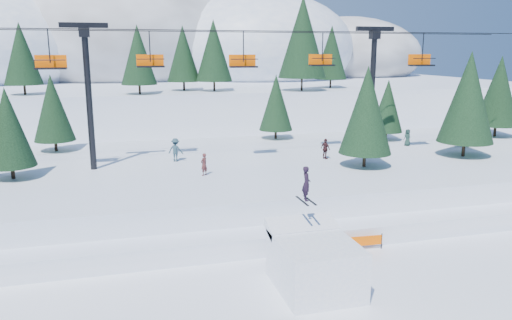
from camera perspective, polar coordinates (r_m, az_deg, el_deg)
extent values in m
plane|color=white|center=(22.96, 4.23, -15.96)|extent=(160.00, 160.00, 0.00)
cube|color=white|center=(38.87, -4.54, -2.03)|extent=(70.00, 22.00, 2.50)
cube|color=white|center=(29.73, -0.90, -7.98)|extent=(70.00, 6.00, 1.10)
cube|color=white|center=(87.65, -10.70, 6.99)|extent=(110.00, 60.00, 6.00)
ellipsoid|color=#605B59|center=(97.06, -15.07, 13.35)|extent=(44.00, 39.60, 26.40)
ellipsoid|color=white|center=(92.43, 0.45, 12.69)|extent=(34.00, 30.60, 19.72)
ellipsoid|color=#605B59|center=(105.08, 10.33, 11.75)|extent=(30.00, 27.00, 15.00)
cylinder|color=black|center=(59.69, -13.15, 7.88)|extent=(0.26, 0.26, 1.10)
cone|color=#1C3D20|center=(59.53, -13.33, 11.63)|extent=(4.07, 4.07, 6.74)
cylinder|color=black|center=(62.93, -4.79, 8.42)|extent=(0.26, 0.26, 1.21)
cone|color=#1C3D20|center=(62.78, -4.87, 12.37)|extent=(4.51, 4.51, 7.46)
cylinder|color=black|center=(63.49, 5.25, 8.62)|extent=(0.26, 0.26, 1.60)
cone|color=#1C3D20|center=(63.38, 5.36, 13.80)|extent=(5.96, 5.96, 9.85)
cylinder|color=black|center=(63.08, -24.91, 7.30)|extent=(0.26, 0.26, 1.13)
cone|color=#1C3D20|center=(62.94, -25.25, 10.95)|extent=(4.19, 4.19, 6.93)
cylinder|color=black|center=(69.08, 8.50, 8.65)|extent=(0.26, 0.26, 1.15)
cone|color=#1C3D20|center=(68.94, 8.61, 12.07)|extent=(4.28, 4.28, 7.08)
cylinder|color=black|center=(64.25, -8.22, 8.38)|extent=(0.26, 0.26, 1.12)
cone|color=#1C3D20|center=(64.11, -8.34, 11.95)|extent=(4.17, 4.17, 6.89)
cube|color=white|center=(23.78, 6.76, -11.81)|extent=(3.48, 4.30, 2.36)
cube|color=white|center=(24.91, 5.25, -7.58)|extent=(3.48, 1.51, 0.84)
imported|color=black|center=(24.05, 5.78, -2.68)|extent=(0.50, 0.67, 1.69)
cube|color=black|center=(24.22, 5.29, -4.68)|extent=(0.11, 1.65, 0.03)
cube|color=black|center=(24.36, 6.17, -4.60)|extent=(0.11, 1.65, 0.03)
cylinder|color=black|center=(37.25, -18.54, 6.51)|extent=(0.44, 0.44, 10.00)
cube|color=black|center=(37.13, -19.09, 14.36)|extent=(3.20, 0.35, 0.35)
cube|color=black|center=(37.11, -19.04, 13.67)|extent=(0.70, 0.70, 0.70)
cylinder|color=black|center=(42.14, 13.10, 7.44)|extent=(0.44, 0.44, 10.00)
cube|color=black|center=(42.04, 13.45, 14.38)|extent=(3.20, 0.35, 0.35)
cube|color=black|center=(42.03, 13.41, 13.76)|extent=(0.70, 0.70, 0.70)
cylinder|color=black|center=(36.93, -1.34, 14.56)|extent=(46.00, 0.06, 0.06)
cylinder|color=black|center=(39.26, -2.20, 14.42)|extent=(46.00, 0.06, 0.06)
cylinder|color=black|center=(36.09, -22.60, 11.94)|extent=(0.08, 0.08, 2.20)
cube|color=black|center=(36.11, -22.41, 9.65)|extent=(2.00, 0.75, 0.12)
cube|color=#FF5B00|center=(36.48, -22.39, 10.38)|extent=(2.00, 0.10, 0.85)
cylinder|color=black|center=(35.75, -22.55, 10.51)|extent=(2.00, 0.06, 0.06)
cylinder|color=black|center=(38.30, -12.05, 12.57)|extent=(0.08, 0.08, 2.20)
cube|color=black|center=(38.31, -11.95, 10.40)|extent=(2.00, 0.75, 0.12)
cube|color=#FF5B00|center=(38.68, -12.02, 11.09)|extent=(2.00, 0.10, 0.85)
cylinder|color=black|center=(37.95, -11.96, 11.22)|extent=(2.00, 0.06, 0.06)
cylinder|color=black|center=(36.89, -1.45, 12.85)|extent=(0.08, 0.08, 2.20)
cube|color=black|center=(36.90, -1.44, 10.60)|extent=(2.00, 0.75, 0.12)
cube|color=#FF5B00|center=(37.26, -1.58, 11.31)|extent=(2.00, 0.10, 0.85)
cylinder|color=black|center=(36.55, -1.31, 11.44)|extent=(2.00, 0.06, 0.06)
cylinder|color=black|center=(41.40, 7.61, 12.69)|extent=(0.08, 0.08, 2.20)
cube|color=black|center=(41.42, 7.55, 10.69)|extent=(2.00, 0.75, 0.12)
cube|color=#FF5B00|center=(41.76, 7.37, 11.32)|extent=(2.00, 0.10, 0.85)
cylinder|color=black|center=(41.08, 7.77, 11.44)|extent=(2.00, 0.06, 0.06)
cylinder|color=black|center=(42.85, 18.53, 12.16)|extent=(0.08, 0.08, 2.20)
cube|color=black|center=(42.86, 18.40, 10.23)|extent=(2.00, 0.75, 0.12)
cube|color=#FF5B00|center=(43.17, 18.16, 10.85)|extent=(2.00, 0.10, 0.85)
cylinder|color=black|center=(42.56, 18.71, 10.94)|extent=(2.00, 0.06, 0.06)
cylinder|color=black|center=(43.90, 22.63, 1.17)|extent=(0.26, 0.26, 1.18)
cone|color=#1C3D20|center=(43.36, 23.09, 6.63)|extent=(4.37, 4.37, 7.23)
cylinder|color=black|center=(49.66, 22.56, 2.32)|extent=(0.26, 0.26, 1.08)
cone|color=#1C3D20|center=(49.20, 22.93, 6.76)|extent=(4.02, 4.02, 6.65)
cylinder|color=black|center=(55.40, 25.63, 3.02)|extent=(0.26, 0.26, 1.12)
cone|color=#1C3D20|center=(54.98, 26.02, 7.12)|extent=(4.14, 4.14, 6.86)
cylinder|color=black|center=(49.57, 14.62, 2.70)|extent=(0.26, 0.26, 0.81)
cone|color=#1C3D20|center=(49.19, 14.80, 6.02)|extent=(3.01, 3.01, 4.97)
cylinder|color=black|center=(45.93, -21.90, 1.52)|extent=(0.26, 0.26, 0.91)
cone|color=#1C3D20|center=(45.48, -22.23, 5.55)|extent=(3.38, 3.38, 5.59)
cylinder|color=black|center=(48.71, 2.27, 2.96)|extent=(0.26, 0.26, 0.87)
cone|color=#1C3D20|center=(48.30, 2.30, 6.60)|extent=(3.23, 3.23, 5.35)
cylinder|color=black|center=(37.14, -26.03, -1.28)|extent=(0.26, 0.26, 0.86)
cone|color=#1C3D20|center=(36.60, -26.48, 3.37)|extent=(3.18, 3.18, 5.26)
cylinder|color=black|center=(37.70, 12.26, 0.03)|extent=(0.26, 0.26, 1.03)
cone|color=#1C3D20|center=(37.10, 12.52, 5.60)|extent=(3.84, 3.84, 6.34)
imported|color=#27404A|center=(39.01, -9.18, 1.15)|extent=(1.35, 1.14, 1.81)
imported|color=#552826|center=(34.36, -5.97, -0.50)|extent=(0.67, 0.65, 1.55)
imported|color=#361B1D|center=(39.77, 7.94, 1.27)|extent=(0.73, 1.04, 1.63)
imported|color=#1B352E|center=(46.98, 16.92, 2.48)|extent=(0.62, 0.82, 1.51)
cylinder|color=black|center=(28.13, 8.93, -9.57)|extent=(0.06, 0.06, 0.90)
cylinder|color=black|center=(29.18, 14.16, -8.98)|extent=(0.06, 0.06, 0.90)
cube|color=#FF5B00|center=(28.59, 11.60, -9.09)|extent=(2.80, 0.22, 0.55)
cylinder|color=black|center=(30.21, 13.84, -8.21)|extent=(0.06, 0.06, 0.90)
cylinder|color=black|center=(32.07, 17.60, -7.23)|extent=(0.06, 0.06, 0.90)
cube|color=#FF5B00|center=(31.09, 15.79, -7.54)|extent=(2.74, 0.67, 0.55)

